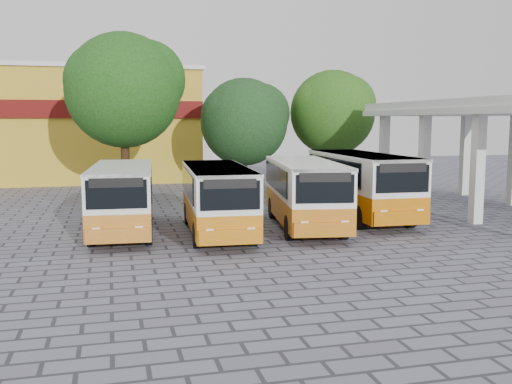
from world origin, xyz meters
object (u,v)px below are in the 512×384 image
object	(u,v)px
bus_far_left	(123,194)
bus_far_right	(361,181)
bus_centre_right	(305,189)
bus_centre_left	(217,195)

from	to	relation	value
bus_far_left	bus_far_right	xyz separation A→B (m)	(10.58, 0.85, 0.15)
bus_far_left	bus_centre_right	xyz separation A→B (m)	(7.33, -0.73, 0.05)
bus_centre_left	bus_centre_right	world-z (taller)	bus_centre_right
bus_far_left	bus_far_right	world-z (taller)	bus_far_right
bus_centre_left	bus_far_left	bearing A→B (deg)	165.68
bus_centre_left	bus_far_right	distance (m)	7.29
bus_centre_right	bus_centre_left	bearing A→B (deg)	-164.79
bus_far_left	bus_centre_left	bearing A→B (deg)	-14.00
bus_far_left	bus_far_right	bearing A→B (deg)	8.60
bus_far_left	bus_centre_left	world-z (taller)	bus_far_left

